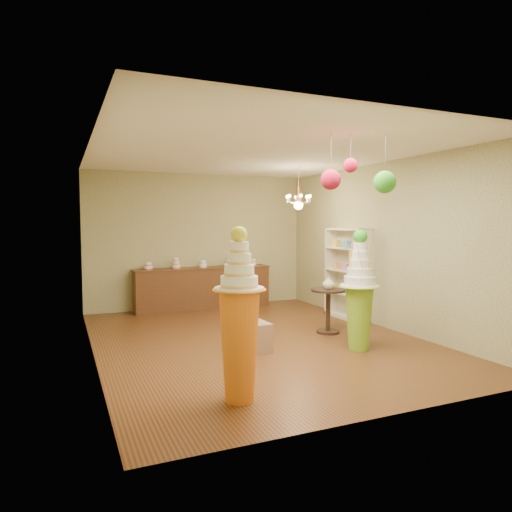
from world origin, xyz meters
name	(u,v)px	position (x,y,z in m)	size (l,w,h in m)	color
floor	(256,339)	(0.00, 0.00, 0.00)	(6.50, 6.50, 0.00)	#552F17
ceiling	(256,154)	(0.00, 0.00, 3.00)	(6.50, 6.50, 0.00)	white
wall_back	(199,241)	(0.00, 3.25, 1.50)	(5.00, 0.04, 3.00)	tan
wall_front	(390,264)	(0.00, -3.25, 1.50)	(5.00, 0.04, 3.00)	tan
wall_left	(91,252)	(-2.50, 0.00, 1.50)	(0.04, 6.50, 3.00)	tan
wall_right	(381,245)	(2.50, 0.00, 1.50)	(0.04, 6.50, 3.00)	tan
pedestal_green	(359,301)	(1.18, -1.16, 0.74)	(0.62, 0.62, 1.81)	#7FB928
pedestal_orange	(239,331)	(-1.18, -2.30, 0.76)	(0.61, 0.61, 1.86)	orange
burlap_riser	(252,337)	(-0.34, -0.63, 0.22)	(0.48, 0.48, 0.43)	#8E674D
sideboard	(203,287)	(0.00, 2.97, 0.48)	(3.04, 0.54, 1.16)	#522E19
shelving_unit	(348,273)	(2.34, 0.80, 0.90)	(0.33, 1.20, 1.80)	beige
round_table	(328,305)	(1.33, -0.08, 0.49)	(0.74, 0.74, 0.76)	black
vase	(328,283)	(1.33, -0.08, 0.87)	(0.21, 0.21, 0.21)	beige
pom_red_left	(331,180)	(0.20, -1.87, 2.44)	(0.25, 0.25, 0.69)	#473C33
pom_green_mid	(385,182)	(0.78, -2.19, 2.40)	(0.27, 0.27, 0.74)	#473C33
pom_red_right	(350,165)	(0.44, -1.95, 2.61)	(0.18, 0.18, 0.48)	#473C33
chandelier	(298,202)	(1.40, 1.14, 2.30)	(0.64, 0.64, 0.85)	#DB8C4D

